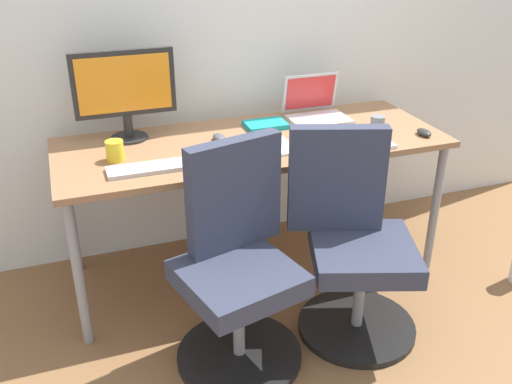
% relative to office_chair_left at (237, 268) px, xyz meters
% --- Properties ---
extents(ground_plane, '(5.28, 5.28, 0.00)m').
position_rel_office_chair_left_xyz_m(ground_plane, '(0.27, 0.58, -0.42)').
color(ground_plane, brown).
extents(back_wall, '(4.40, 0.04, 2.60)m').
position_rel_office_chair_left_xyz_m(back_wall, '(0.27, 1.01, 0.88)').
color(back_wall, silver).
rests_on(back_wall, ground).
extents(desk, '(1.89, 0.72, 0.74)m').
position_rel_office_chair_left_xyz_m(desk, '(0.27, 0.58, 0.26)').
color(desk, '#996B47').
rests_on(desk, ground).
extents(office_chair_left, '(0.54, 0.54, 0.94)m').
position_rel_office_chair_left_xyz_m(office_chair_left, '(0.00, 0.00, 0.00)').
color(office_chair_left, black).
rests_on(office_chair_left, ground).
extents(office_chair_right, '(0.56, 0.56, 0.94)m').
position_rel_office_chair_left_xyz_m(office_chair_right, '(0.53, -0.00, 0.00)').
color(office_chair_right, black).
rests_on(office_chair_right, ground).
extents(desktop_monitor, '(0.48, 0.18, 0.43)m').
position_rel_office_chair_left_xyz_m(desktop_monitor, '(-0.29, 0.79, 0.57)').
color(desktop_monitor, '#262626').
rests_on(desktop_monitor, desk).
extents(open_laptop, '(0.31, 0.26, 0.23)m').
position_rel_office_chair_left_xyz_m(open_laptop, '(0.69, 0.77, 0.37)').
color(open_laptop, silver).
rests_on(open_laptop, desk).
extents(keyboard_by_monitor, '(0.34, 0.12, 0.02)m').
position_rel_office_chair_left_xyz_m(keyboard_by_monitor, '(-0.28, 0.39, 0.33)').
color(keyboard_by_monitor, '#B7B7B7').
rests_on(keyboard_by_monitor, desk).
extents(keyboard_by_laptop, '(0.34, 0.12, 0.02)m').
position_rel_office_chair_left_xyz_m(keyboard_by_laptop, '(0.70, 0.30, 0.33)').
color(keyboard_by_laptop, silver).
rests_on(keyboard_by_laptop, desk).
extents(mouse_by_monitor, '(0.06, 0.10, 0.03)m').
position_rel_office_chair_left_xyz_m(mouse_by_monitor, '(1.09, 0.35, 0.34)').
color(mouse_by_monitor, '#2D2D2D').
rests_on(mouse_by_monitor, desk).
extents(mouse_by_laptop, '(0.06, 0.10, 0.03)m').
position_rel_office_chair_left_xyz_m(mouse_by_laptop, '(0.11, 0.62, 0.34)').
color(mouse_by_laptop, '#515156').
rests_on(mouse_by_laptop, desk).
extents(coffee_mug, '(0.08, 0.08, 0.09)m').
position_rel_office_chair_left_xyz_m(coffee_mug, '(-0.39, 0.54, 0.37)').
color(coffee_mug, yellow).
rests_on(coffee_mug, desk).
extents(pen_cup, '(0.07, 0.07, 0.10)m').
position_rel_office_chair_left_xyz_m(pen_cup, '(0.86, 0.42, 0.37)').
color(pen_cup, slate).
rests_on(pen_cup, desk).
extents(notebook, '(0.21, 0.15, 0.03)m').
position_rel_office_chair_left_xyz_m(notebook, '(0.39, 0.73, 0.33)').
color(notebook, teal).
rests_on(notebook, desk).
extents(paper_pile, '(0.21, 0.30, 0.01)m').
position_rel_office_chair_left_xyz_m(paper_pile, '(0.31, 0.48, 0.33)').
color(paper_pile, white).
rests_on(paper_pile, desk).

